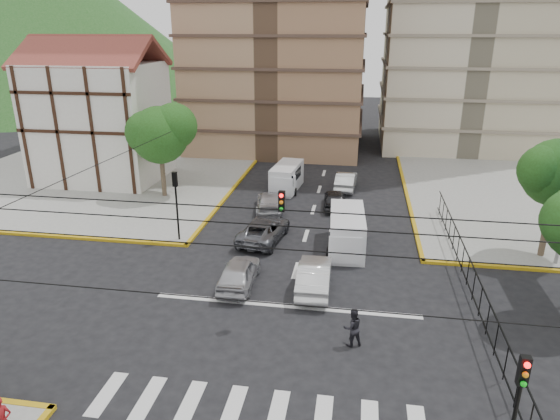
% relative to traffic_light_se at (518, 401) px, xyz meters
% --- Properties ---
extents(ground, '(160.00, 160.00, 0.00)m').
position_rel_traffic_light_se_xyz_m(ground, '(-7.80, 7.80, -3.11)').
color(ground, black).
rests_on(ground, ground).
extents(sidewalk_nw, '(26.00, 26.00, 0.15)m').
position_rel_traffic_light_se_xyz_m(sidewalk_nw, '(-27.80, 27.80, -3.04)').
color(sidewalk_nw, gray).
rests_on(sidewalk_nw, ground).
extents(crosswalk_stripes, '(12.00, 2.40, 0.01)m').
position_rel_traffic_light_se_xyz_m(crosswalk_stripes, '(-7.80, 1.80, -3.11)').
color(crosswalk_stripes, silver).
rests_on(crosswalk_stripes, ground).
extents(stop_line, '(13.00, 0.40, 0.01)m').
position_rel_traffic_light_se_xyz_m(stop_line, '(-7.80, 9.00, -3.11)').
color(stop_line, silver).
rests_on(stop_line, ground).
extents(tudor_building, '(10.80, 8.05, 12.23)m').
position_rel_traffic_light_se_xyz_m(tudor_building, '(-26.80, 27.80, 2.14)').
color(tudor_building, silver).
rests_on(tudor_building, ground).
extents(distant_hill, '(70.00, 70.00, 28.00)m').
position_rel_traffic_light_se_xyz_m(distant_hill, '(-62.80, 77.80, 10.89)').
color(distant_hill, '#1D511B').
rests_on(distant_hill, ground).
extents(park_fence, '(0.10, 22.50, 1.66)m').
position_rel_traffic_light_se_xyz_m(park_fence, '(1.20, 12.30, -3.11)').
color(park_fence, black).
rests_on(park_fence, ground).
extents(tree_park_c, '(4.65, 3.80, 7.25)m').
position_rel_traffic_light_se_xyz_m(tree_park_c, '(6.29, 16.81, 2.22)').
color(tree_park_c, '#473828').
rests_on(tree_park_c, ground).
extents(tree_tudor, '(5.39, 4.40, 7.43)m').
position_rel_traffic_light_se_xyz_m(tree_tudor, '(-19.70, 23.81, 2.11)').
color(tree_tudor, '#473828').
rests_on(tree_tudor, ground).
extents(traffic_light_se, '(0.28, 0.22, 4.40)m').
position_rel_traffic_light_se_xyz_m(traffic_light_se, '(0.00, 0.00, 0.00)').
color(traffic_light_se, black).
rests_on(traffic_light_se, ground).
extents(traffic_light_nw, '(0.28, 0.22, 4.40)m').
position_rel_traffic_light_se_xyz_m(traffic_light_nw, '(-15.60, 15.60, 0.00)').
color(traffic_light_nw, black).
rests_on(traffic_light_nw, ground).
extents(traffic_light_hanging, '(18.00, 9.12, 0.92)m').
position_rel_traffic_light_se_xyz_m(traffic_light_hanging, '(-7.80, 5.76, 2.79)').
color(traffic_light_hanging, black).
rests_on(traffic_light_hanging, ground).
extents(van_right_lane, '(2.29, 5.24, 2.32)m').
position_rel_traffic_light_se_xyz_m(van_right_lane, '(-5.15, 15.96, -1.99)').
color(van_right_lane, silver).
rests_on(van_right_lane, ground).
extents(van_left_lane, '(2.30, 4.89, 2.13)m').
position_rel_traffic_light_se_xyz_m(van_left_lane, '(-10.48, 27.06, -2.08)').
color(van_left_lane, silver).
rests_on(van_left_lane, ground).
extents(car_silver_front_left, '(1.80, 4.34, 1.47)m').
position_rel_traffic_light_se_xyz_m(car_silver_front_left, '(-10.52, 10.66, -2.38)').
color(car_silver_front_left, '#BABABF').
rests_on(car_silver_front_left, ground).
extents(car_white_front_right, '(1.77, 4.72, 1.54)m').
position_rel_traffic_light_se_xyz_m(car_white_front_right, '(-6.59, 10.88, -2.34)').
color(car_white_front_right, silver).
rests_on(car_white_front_right, ground).
extents(car_grey_mid_left, '(3.01, 5.37, 1.42)m').
position_rel_traffic_light_se_xyz_m(car_grey_mid_left, '(-10.35, 16.68, -2.40)').
color(car_grey_mid_left, '#5A5B61').
rests_on(car_grey_mid_left, ground).
extents(car_silver_rear_left, '(2.68, 5.03, 1.39)m').
position_rel_traffic_light_se_xyz_m(car_silver_rear_left, '(-10.95, 22.12, -2.42)').
color(car_silver_rear_left, silver).
rests_on(car_silver_rear_left, ground).
extents(car_darkgrey_mid_right, '(1.83, 4.13, 1.38)m').
position_rel_traffic_light_se_xyz_m(car_darkgrey_mid_right, '(-6.26, 23.53, -2.42)').
color(car_darkgrey_mid_right, black).
rests_on(car_darkgrey_mid_right, ground).
extents(car_white_rear_right, '(1.80, 4.52, 1.46)m').
position_rel_traffic_light_se_xyz_m(car_white_rear_right, '(-5.63, 28.28, -2.38)').
color(car_white_rear_right, silver).
rests_on(car_white_rear_right, ground).
extents(pedestrian_crosswalk, '(1.03, 0.94, 1.73)m').
position_rel_traffic_light_se_xyz_m(pedestrian_crosswalk, '(-4.54, 6.31, -2.25)').
color(pedestrian_crosswalk, black).
rests_on(pedestrian_crosswalk, ground).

